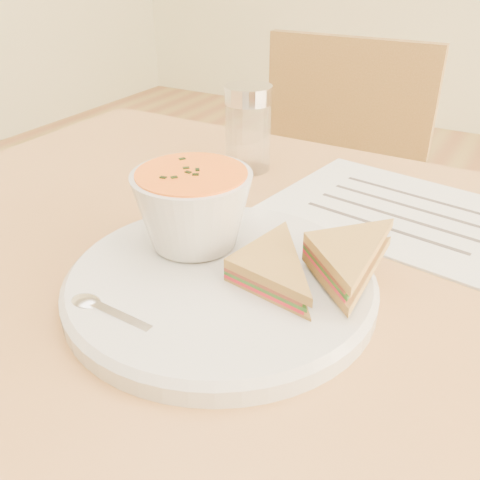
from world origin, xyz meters
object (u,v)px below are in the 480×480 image
Objects in this scene: dining_table at (255,470)px; condiment_shaker at (248,129)px; chair_far at (311,248)px; soup_bowl at (193,212)px; plate at (221,284)px.

condiment_shaker is at bearing 122.18° from dining_table.
soup_bowl is at bearing 98.36° from chair_far.
plate is (0.01, -0.09, 0.38)m from dining_table.
chair_far is 7.15× the size of condiment_shaker.
condiment_shaker reaches higher than dining_table.
plate is at bearing -33.25° from soup_bowl.
soup_bowl is at bearing 146.75° from plate.
condiment_shaker reaches higher than soup_bowl.
condiment_shaker is at bearing 107.05° from soup_bowl.
chair_far is 7.20× the size of soup_bowl.
chair_far is 0.51m from condiment_shaker.
plate is at bearing -65.66° from condiment_shaker.
dining_table is 0.44m from soup_bowl.
soup_bowl is (-0.05, -0.06, 0.43)m from dining_table.
condiment_shaker is (-0.12, 0.20, 0.44)m from dining_table.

